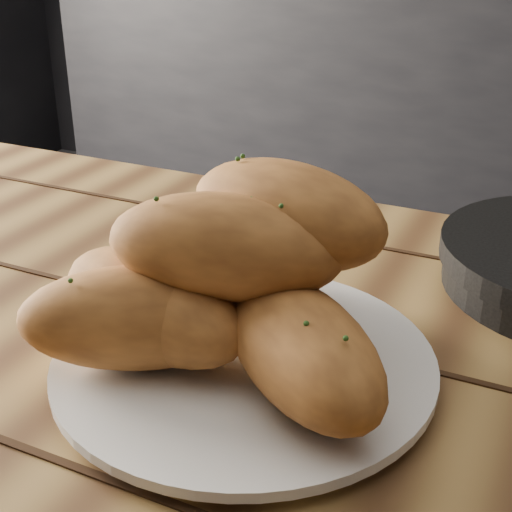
{
  "coord_description": "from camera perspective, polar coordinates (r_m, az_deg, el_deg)",
  "views": [
    {
      "loc": [
        0.4,
        -0.73,
        1.06
      ],
      "look_at": [
        0.2,
        -0.32,
        0.84
      ],
      "focal_mm": 50.0,
      "sensor_mm": 36.0,
      "label": 1
    }
  ],
  "objects": [
    {
      "name": "bread_rolls",
      "position": [
        0.51,
        -2.3,
        -2.28
      ],
      "size": [
        0.3,
        0.26,
        0.14
      ],
      "color": "#C97D38",
      "rests_on": "plate"
    },
    {
      "name": "plate",
      "position": [
        0.54,
        -0.93,
        -8.63
      ],
      "size": [
        0.28,
        0.28,
        0.02
      ],
      "color": "white",
      "rests_on": "table"
    },
    {
      "name": "counter",
      "position": [
        2.54,
        15.92,
        10.53
      ],
      "size": [
        2.8,
        0.6,
        0.9
      ],
      "primitive_type": "cube",
      "color": "black",
      "rests_on": "ground"
    }
  ]
}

